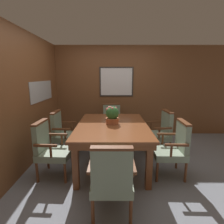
{
  "coord_description": "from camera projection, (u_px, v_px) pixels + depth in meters",
  "views": [
    {
      "loc": [
        -0.01,
        -3.06,
        1.66
      ],
      "look_at": [
        -0.0,
        0.2,
        0.97
      ],
      "focal_mm": 28.0,
      "sensor_mm": 36.0,
      "label": 1
    }
  ],
  "objects": [
    {
      "name": "ground_plane",
      "position": [
        112.0,
        164.0,
        3.34
      ],
      "size": [
        14.0,
        14.0,
        0.0
      ],
      "primitive_type": "plane",
      "color": "gray"
    },
    {
      "name": "chair_right_far",
      "position": [
        160.0,
        131.0,
        3.7
      ],
      "size": [
        0.55,
        0.57,
        0.94
      ],
      "rotation": [
        0.0,
        0.0,
        -1.48
      ],
      "color": "brown",
      "rests_on": "ground_plane"
    },
    {
      "name": "wall_left",
      "position": [
        24.0,
        100.0,
        3.09
      ],
      "size": [
        0.08,
        7.2,
        2.45
      ],
      "color": "brown",
      "rests_on": "ground_plane"
    },
    {
      "name": "chair_left_far",
      "position": [
        63.0,
        132.0,
        3.66
      ],
      "size": [
        0.52,
        0.54,
        0.94
      ],
      "rotation": [
        0.0,
        0.0,
        1.55
      ],
      "color": "brown",
      "rests_on": "ground_plane"
    },
    {
      "name": "chair_head_near",
      "position": [
        112.0,
        178.0,
        2.01
      ],
      "size": [
        0.54,
        0.51,
        0.94
      ],
      "rotation": [
        0.0,
        0.0,
        3.14
      ],
      "color": "brown",
      "rests_on": "ground_plane"
    },
    {
      "name": "dining_table",
      "position": [
        112.0,
        129.0,
        3.25
      ],
      "size": [
        1.28,
        1.79,
        0.77
      ],
      "color": "brown",
      "rests_on": "ground_plane"
    },
    {
      "name": "potted_plant",
      "position": [
        112.0,
        115.0,
        3.25
      ],
      "size": [
        0.25,
        0.26,
        0.33
      ],
      "color": "#B2603D",
      "rests_on": "dining_table"
    },
    {
      "name": "chair_right_near",
      "position": [
        173.0,
        147.0,
        2.88
      ],
      "size": [
        0.52,
        0.54,
        0.94
      ],
      "rotation": [
        0.0,
        0.0,
        -1.6
      ],
      "color": "brown",
      "rests_on": "ground_plane"
    },
    {
      "name": "chair_head_far",
      "position": [
        111.0,
        121.0,
        4.54
      ],
      "size": [
        0.54,
        0.51,
        0.94
      ],
      "rotation": [
        0.0,
        0.0,
        0.0
      ],
      "color": "brown",
      "rests_on": "ground_plane"
    },
    {
      "name": "chair_left_near",
      "position": [
        50.0,
        147.0,
        2.87
      ],
      "size": [
        0.53,
        0.55,
        0.94
      ],
      "rotation": [
        0.0,
        0.0,
        1.52
      ],
      "color": "brown",
      "rests_on": "ground_plane"
    },
    {
      "name": "wall_back",
      "position": [
        112.0,
        91.0,
        4.87
      ],
      "size": [
        7.2,
        0.08,
        2.45
      ],
      "color": "brown",
      "rests_on": "ground_plane"
    }
  ]
}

